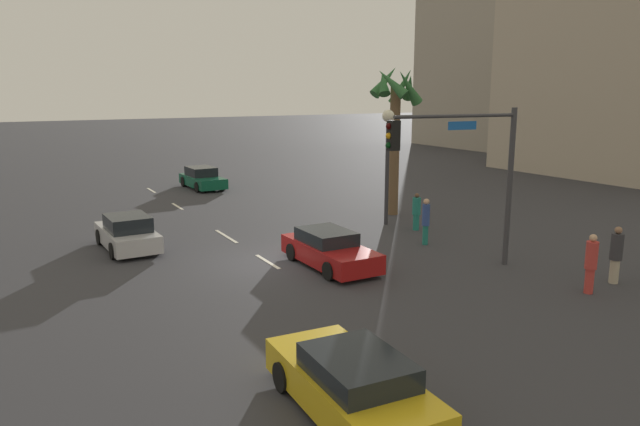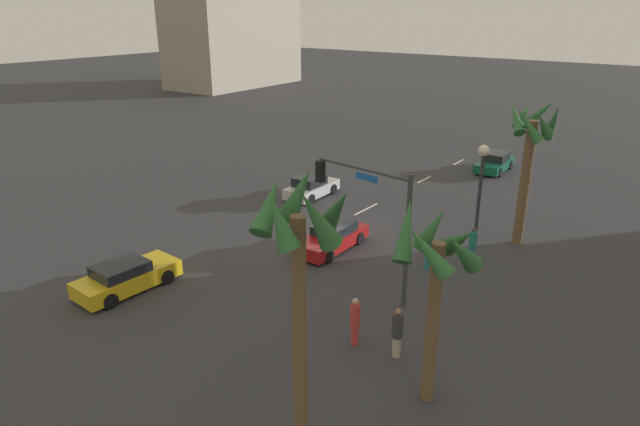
% 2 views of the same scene
% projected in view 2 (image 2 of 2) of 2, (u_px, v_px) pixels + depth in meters
% --- Properties ---
extents(ground_plane, '(220.00, 220.00, 0.00)m').
position_uv_depth(ground_plane, '(322.00, 232.00, 30.21)').
color(ground_plane, '#333338').
extents(lane_stripe_0, '(2.00, 0.14, 0.01)m').
position_uv_depth(lane_stripe_0, '(459.00, 162.00, 43.68)').
color(lane_stripe_0, silver).
rests_on(lane_stripe_0, ground_plane).
extents(lane_stripe_1, '(1.98, 0.14, 0.01)m').
position_uv_depth(lane_stripe_1, '(424.00, 180.00, 39.26)').
color(lane_stripe_1, silver).
rests_on(lane_stripe_1, ground_plane).
extents(lane_stripe_2, '(2.57, 0.14, 0.01)m').
position_uv_depth(lane_stripe_2, '(366.00, 209.00, 33.56)').
color(lane_stripe_2, silver).
rests_on(lane_stripe_2, ground_plane).
extents(lane_stripe_3, '(2.05, 0.14, 0.01)m').
position_uv_depth(lane_stripe_3, '(323.00, 231.00, 30.27)').
color(lane_stripe_3, silver).
rests_on(lane_stripe_3, ground_plane).
extents(car_0, '(4.26, 2.01, 1.34)m').
position_uv_depth(car_0, '(495.00, 163.00, 41.22)').
color(car_0, '#0F5138').
rests_on(car_0, ground_plane).
extents(car_1, '(4.05, 1.96, 1.39)m').
position_uv_depth(car_1, '(311.00, 187.00, 35.58)').
color(car_1, '#B7B7BC').
rests_on(car_1, ground_plane).
extents(car_2, '(4.41, 1.91, 1.29)m').
position_uv_depth(car_2, '(332.00, 237.00, 27.93)').
color(car_2, maroon).
rests_on(car_2, ground_plane).
extents(car_3, '(4.50, 2.07, 1.31)m').
position_uv_depth(car_3, '(126.00, 277.00, 23.85)').
color(car_3, gold).
rests_on(car_3, ground_plane).
extents(traffic_signal, '(0.81, 5.05, 5.60)m').
position_uv_depth(traffic_signal, '(372.00, 207.00, 22.60)').
color(traffic_signal, '#38383D').
rests_on(traffic_signal, ground_plane).
extents(streetlamp, '(0.56, 0.56, 5.31)m').
position_uv_depth(streetlamp, '(481.00, 175.00, 27.05)').
color(streetlamp, '#2D2D33').
rests_on(streetlamp, ground_plane).
extents(pedestrian_0, '(0.32, 0.32, 1.90)m').
position_uv_depth(pedestrian_0, '(428.00, 249.00, 25.56)').
color(pedestrian_0, '#1E7266').
rests_on(pedestrian_0, ground_plane).
extents(pedestrian_1, '(0.49, 0.49, 1.90)m').
position_uv_depth(pedestrian_1, '(397.00, 332.00, 19.14)').
color(pedestrian_1, '#B2A58C').
rests_on(pedestrian_1, ground_plane).
extents(pedestrian_2, '(0.49, 0.49, 1.68)m').
position_uv_depth(pedestrian_2, '(473.00, 243.00, 26.58)').
color(pedestrian_2, '#1E7266').
rests_on(pedestrian_2, ground_plane).
extents(pedestrian_3, '(0.45, 0.45, 1.89)m').
position_uv_depth(pedestrian_3, '(355.00, 320.00, 19.82)').
color(pedestrian_3, '#BF3833').
rests_on(pedestrian_3, ground_plane).
extents(palm_tree_0, '(2.49, 2.57, 7.99)m').
position_uv_depth(palm_tree_0, '(302.00, 253.00, 13.31)').
color(palm_tree_0, brown).
rests_on(palm_tree_0, ground_plane).
extents(palm_tree_1, '(2.34, 2.65, 6.49)m').
position_uv_depth(palm_tree_1, '(435.00, 264.00, 15.77)').
color(palm_tree_1, brown).
rests_on(palm_tree_1, ground_plane).
extents(palm_tree_2, '(2.62, 2.78, 7.47)m').
position_uv_depth(palm_tree_2, '(531.00, 143.00, 26.87)').
color(palm_tree_2, brown).
rests_on(palm_tree_2, ground_plane).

